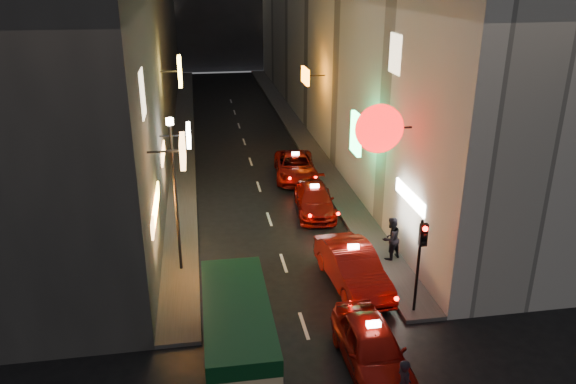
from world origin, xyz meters
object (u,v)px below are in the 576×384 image
lamp_post (175,186)px  pedestrian_crossing (404,382)px  traffic_light (421,248)px  minibus (237,328)px  taxi_near (372,344)px

lamp_post → pedestrian_crossing: bearing=-55.1°
pedestrian_crossing → traffic_light: (2.05, 4.30, 1.75)m
minibus → pedestrian_crossing: size_ratio=2.97×
minibus → lamp_post: bearing=105.7°
taxi_near → lamp_post: 9.52m
minibus → traffic_light: size_ratio=1.58×
minibus → traffic_light: bearing=16.4°
taxi_near → lamp_post: size_ratio=0.88×
minibus → taxi_near: 4.11m
lamp_post → traffic_light: bearing=-28.9°
taxi_near → traffic_light: traffic_light is taller
traffic_light → lamp_post: size_ratio=0.56×
pedestrian_crossing → lamp_post: bearing=26.2°
pedestrian_crossing → traffic_light: bearing=-34.2°
taxi_near → pedestrian_crossing: taxi_near is taller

